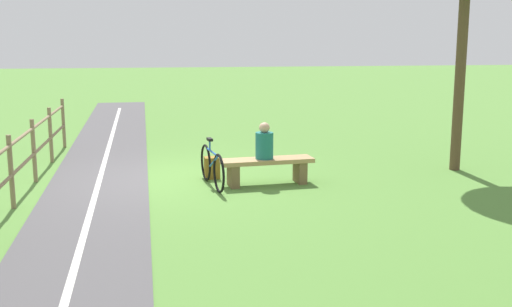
{
  "coord_description": "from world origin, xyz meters",
  "views": [
    {
      "loc": [
        -0.04,
        12.13,
        2.84
      ],
      "look_at": [
        -1.34,
        2.85,
        1.03
      ],
      "focal_mm": 44.18,
      "sensor_mm": 36.0,
      "label": 1
    }
  ],
  "objects": [
    {
      "name": "bicycle",
      "position": [
        -0.82,
        0.67,
        0.38
      ],
      "size": [
        0.34,
        1.7,
        0.89
      ],
      "rotation": [
        0.0,
        0.0,
        1.74
      ],
      "color": "black",
      "rests_on": "ground_plane"
    },
    {
      "name": "path_centre_line",
      "position": [
        1.17,
        4.0,
        0.02
      ],
      "size": [
        1.29,
        31.98,
        0.0
      ],
      "primitive_type": "cube",
      "rotation": [
        0.0,
        0.0,
        0.04
      ],
      "color": "silver",
      "rests_on": "paved_path"
    },
    {
      "name": "backpack",
      "position": [
        -0.87,
        0.0,
        0.21
      ],
      "size": [
        0.31,
        0.31,
        0.43
      ],
      "rotation": [
        0.0,
        0.0,
        3.21
      ],
      "color": "olive",
      "rests_on": "ground_plane"
    },
    {
      "name": "ground_plane",
      "position": [
        0.0,
        0.0,
        0.0
      ],
      "size": [
        80.0,
        80.0,
        0.0
      ],
      "primitive_type": "plane",
      "color": "#548438"
    },
    {
      "name": "bench",
      "position": [
        -1.86,
        0.66,
        0.34
      ],
      "size": [
        1.79,
        0.67,
        0.5
      ],
      "rotation": [
        0.0,
        0.0,
        0.11
      ],
      "color": "#A88456",
      "rests_on": "ground_plane"
    },
    {
      "name": "person_seated",
      "position": [
        -1.81,
        0.66,
        0.79
      ],
      "size": [
        0.37,
        0.37,
        0.69
      ],
      "rotation": [
        0.0,
        0.0,
        0.11
      ],
      "color": "#1E6B66",
      "rests_on": "bench"
    },
    {
      "name": "paved_path",
      "position": [
        1.17,
        4.0,
        0.01
      ],
      "size": [
        3.2,
        36.04,
        0.02
      ],
      "primitive_type": "cube",
      "rotation": [
        0.0,
        0.0,
        0.04
      ],
      "color": "#4C494C",
      "rests_on": "ground_plane"
    }
  ]
}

